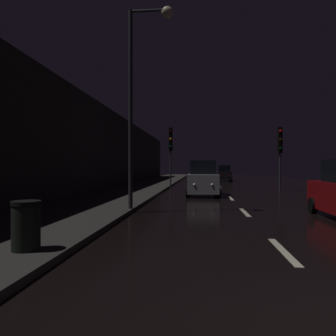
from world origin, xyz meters
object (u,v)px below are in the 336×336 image
Objects in this scene: car_approaching_headlights at (203,180)px; car_distant_taillights at (224,174)px; traffic_light_far_left at (171,144)px; traffic_light_far_right at (280,145)px; streetlamp_overhead at (142,78)px; trash_bin_curbside at (26,225)px.

car_distant_taillights is at bearing 172.32° from car_approaching_headlights.
car_distant_taillights is at bearing 149.12° from traffic_light_far_left.
car_approaching_headlights is at bearing -53.14° from traffic_light_far_right.
trash_bin_curbside is (-1.09, -6.24, -4.45)m from streetlamp_overhead.
traffic_light_far_left is 14.77m from car_distant_taillights.
trash_bin_curbside is 34.92m from car_distant_taillights.
traffic_light_far_right is at bearing 64.29° from traffic_light_far_left.
car_approaching_headlights is at bearing 72.94° from streetlamp_overhead.
trash_bin_curbside is 0.22× the size of car_approaching_headlights.
streetlamp_overhead is at bearing 80.06° from trash_bin_curbside.
car_approaching_headlights is at bearing 76.07° from trash_bin_curbside.
traffic_light_far_left is (-8.22, 2.43, 0.28)m from traffic_light_far_right.
trash_bin_curbside is 14.37m from car_approaching_headlights.
traffic_light_far_left is 5.35× the size of trash_bin_curbside.
trash_bin_curbside is (-9.08, -18.44, -2.73)m from traffic_light_far_right.
traffic_light_far_right is at bearing -169.79° from car_distant_taillights.
car_approaching_headlights is (2.36, 7.70, -4.10)m from streetlamp_overhead.
traffic_light_far_right reaches higher than trash_bin_curbside.
streetlamp_overhead reaches higher than trash_bin_curbside.
streetlamp_overhead reaches higher than traffic_light_far_left.
traffic_light_far_right is 7.58m from car_approaching_headlights.
car_distant_taillights is (2.75, 20.42, -0.08)m from car_approaching_headlights.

